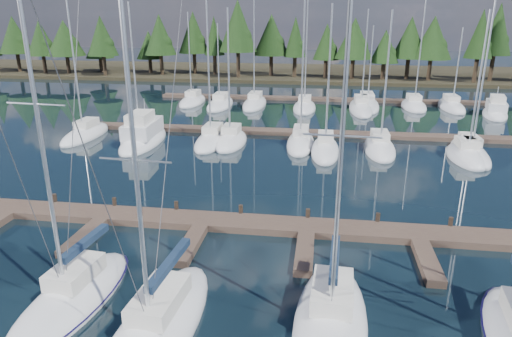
% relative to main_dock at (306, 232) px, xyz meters
% --- Properties ---
extents(ground, '(260.00, 260.00, 0.00)m').
position_rel_main_dock_xyz_m(ground, '(0.00, 12.64, -0.20)').
color(ground, black).
rests_on(ground, ground).
extents(far_shore, '(220.00, 30.00, 0.60)m').
position_rel_main_dock_xyz_m(far_shore, '(0.00, 72.64, 0.10)').
color(far_shore, '#2A2517').
rests_on(far_shore, ground).
extents(main_dock, '(44.00, 6.13, 0.90)m').
position_rel_main_dock_xyz_m(main_dock, '(0.00, 0.00, 0.00)').
color(main_dock, '#4E3C31').
rests_on(main_dock, ground).
extents(back_docks, '(50.00, 21.80, 0.40)m').
position_rel_main_dock_xyz_m(back_docks, '(0.00, 32.23, -0.00)').
color(back_docks, '#4E3C31').
rests_on(back_docks, ground).
extents(front_sailboat_1, '(3.50, 8.34, 15.73)m').
position_rel_main_dock_xyz_m(front_sailboat_1, '(-9.54, -7.78, 0.10)').
color(front_sailboat_1, silver).
rests_on(front_sailboat_1, ground).
extents(front_sailboat_2, '(3.43, 9.49, 13.12)m').
position_rel_main_dock_xyz_m(front_sailboat_2, '(-5.33, -9.20, 0.08)').
color(front_sailboat_2, silver).
rests_on(front_sailboat_2, ground).
extents(front_sailboat_3, '(3.31, 8.67, 14.32)m').
position_rel_main_dock_xyz_m(front_sailboat_3, '(1.26, -7.70, 0.09)').
color(front_sailboat_3, silver).
rests_on(front_sailboat_3, ground).
extents(back_sailboat_rows, '(46.52, 32.66, 16.49)m').
position_rel_main_dock_xyz_m(back_sailboat_rows, '(-0.02, 27.97, 0.06)').
color(back_sailboat_rows, silver).
rests_on(back_sailboat_rows, ground).
extents(motor_yacht_left, '(3.89, 10.14, 4.99)m').
position_rel_main_dock_xyz_m(motor_yacht_left, '(-16.29, 17.27, 0.34)').
color(motor_yacht_left, silver).
rests_on(motor_yacht_left, ground).
extents(motor_yacht_right, '(4.55, 8.61, 4.09)m').
position_rel_main_dock_xyz_m(motor_yacht_right, '(21.44, 35.39, 0.25)').
color(motor_yacht_right, silver).
rests_on(motor_yacht_right, ground).
extents(tree_line, '(184.74, 11.45, 13.70)m').
position_rel_main_dock_xyz_m(tree_line, '(-1.18, 62.82, 7.10)').
color(tree_line, black).
rests_on(tree_line, far_shore).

